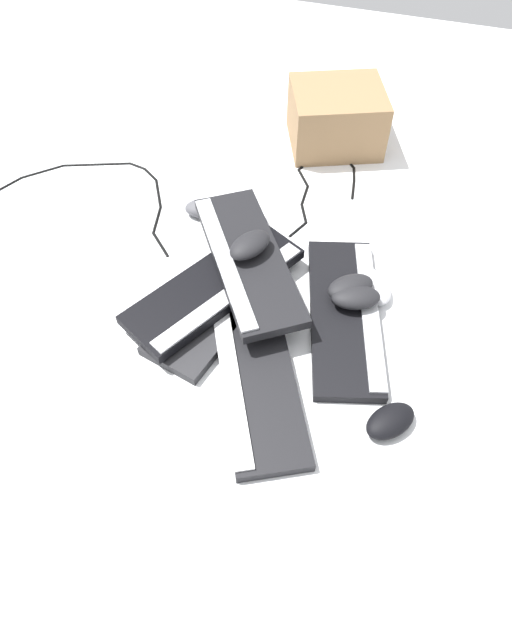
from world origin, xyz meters
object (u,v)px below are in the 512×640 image
keyboard_2 (222,298)px  mouse_1 (206,208)px  mouse_3 (356,297)px  keyboard_0 (256,375)px  mouse_0 (390,421)px  keyboard_1 (345,315)px  keyboard_3 (216,286)px  mouse_4 (350,287)px  keyboard_4 (247,259)px  mouse_2 (250,245)px  cardboard_box (336,118)px  mouse_5 (375,287)px

keyboard_2 → mouse_1: mouse_1 is taller
keyboard_2 → mouse_3: mouse_3 is taller
keyboard_0 → mouse_0: 0.29m
keyboard_1 → mouse_0: size_ratio=4.22×
keyboard_3 → mouse_4: size_ratio=4.16×
mouse_3 → keyboard_1: bearing=41.5°
keyboard_4 → mouse_2: mouse_2 is taller
mouse_1 → cardboard_box: (-0.40, 0.26, 0.06)m
mouse_2 → cardboard_box: size_ratio=0.43×
keyboard_0 → cardboard_box: cardboard_box is taller
keyboard_0 → keyboard_2: (-0.18, -0.13, 0.00)m
mouse_3 → mouse_0: bearing=94.3°
keyboard_0 → mouse_5: (-0.31, 0.20, 0.01)m
keyboard_3 → mouse_1: bearing=-155.6°
keyboard_0 → mouse_1: size_ratio=4.19×
mouse_4 → keyboard_1: bearing=-125.6°
keyboard_0 → mouse_3: size_ratio=4.19×
mouse_3 → cardboard_box: (-0.62, -0.18, 0.03)m
mouse_2 → mouse_5: size_ratio=1.00×
keyboard_2 → cardboard_box: cardboard_box is taller
keyboard_1 → mouse_2: size_ratio=4.22×
keyboard_4 → mouse_5: 0.31m
keyboard_1 → cardboard_box: (-0.64, -0.16, 0.07)m
keyboard_4 → keyboard_2: bearing=-23.4°
keyboard_1 → mouse_0: mouse_0 is taller
keyboard_2 → mouse_2: 0.14m
keyboard_0 → mouse_2: mouse_2 is taller
keyboard_3 → mouse_1: 0.29m
keyboard_0 → mouse_5: size_ratio=4.19×
keyboard_0 → mouse_5: mouse_5 is taller
keyboard_0 → keyboard_1: (-0.21, 0.15, 0.00)m
mouse_2 → keyboard_3: bearing=-5.3°
mouse_2 → mouse_4: bearing=117.1°
keyboard_3 → mouse_0: keyboard_3 is taller
mouse_5 → cardboard_box: cardboard_box is taller
keyboard_1 → mouse_3: 0.05m
mouse_1 → mouse_4: mouse_4 is taller
mouse_5 → mouse_0: bearing=165.2°
keyboard_1 → keyboard_4: size_ratio=1.03×
keyboard_3 → mouse_0: size_ratio=4.16×
mouse_1 → mouse_3: (0.21, 0.43, 0.03)m
mouse_0 → cardboard_box: (-0.88, -0.30, 0.06)m
mouse_3 → mouse_5: (-0.07, 0.04, -0.03)m
keyboard_4 → mouse_2: size_ratio=4.09×
keyboard_1 → mouse_0: 0.28m
mouse_4 → mouse_1: bearing=116.5°
mouse_0 → mouse_5: (-0.34, -0.09, 0.00)m
mouse_3 → cardboard_box: cardboard_box is taller
keyboard_1 → keyboard_2: size_ratio=1.00×
keyboard_4 → mouse_2: (-0.01, 0.00, 0.04)m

